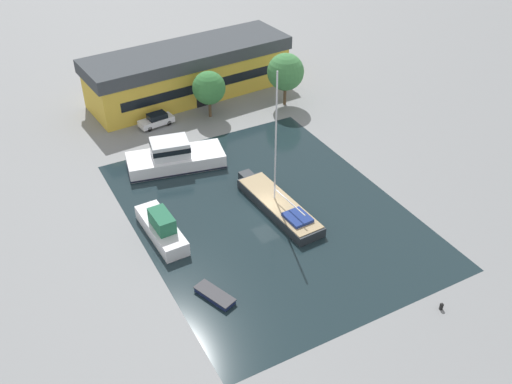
{
  "coord_description": "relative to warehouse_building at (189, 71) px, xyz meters",
  "views": [
    {
      "loc": [
        -22.1,
        -38.47,
        33.9
      ],
      "look_at": [
        0.0,
        2.41,
        1.0
      ],
      "focal_mm": 40.0,
      "sensor_mm": 36.0,
      "label": 1
    }
  ],
  "objects": [
    {
      "name": "ground_plane",
      "position": [
        -3.83,
        -28.12,
        -3.33
      ],
      "size": [
        440.0,
        440.0,
        0.0
      ],
      "primitive_type": "plane",
      "color": "gray"
    },
    {
      "name": "water_canal",
      "position": [
        -3.83,
        -28.12,
        -3.33
      ],
      "size": [
        24.74,
        32.11,
        0.01
      ],
      "primitive_type": "cube",
      "color": "#19282D",
      "rests_on": "ground"
    },
    {
      "name": "warehouse_building",
      "position": [
        0.0,
        0.0,
        0.0
      ],
      "size": [
        28.05,
        10.44,
        6.59
      ],
      "rotation": [
        0.0,
        0.0,
        0.08
      ],
      "color": "gold",
      "rests_on": "ground"
    },
    {
      "name": "quay_tree_near_building",
      "position": [
        -0.34,
        -7.07,
        0.58
      ],
      "size": [
        4.12,
        4.12,
        5.99
      ],
      "color": "brown",
      "rests_on": "ground"
    },
    {
      "name": "quay_tree_by_water",
      "position": [
        9.67,
        -8.65,
        1.22
      ],
      "size": [
        4.74,
        4.74,
        6.93
      ],
      "color": "brown",
      "rests_on": "ground"
    },
    {
      "name": "parked_car",
      "position": [
        -7.15,
        -6.19,
        -2.52
      ],
      "size": [
        4.48,
        2.26,
        1.63
      ],
      "rotation": [
        0.0,
        0.0,
        1.7
      ],
      "color": "silver",
      "rests_on": "ground"
    },
    {
      "name": "sailboat_moored",
      "position": [
        -2.69,
        -28.21,
        -2.72
      ],
      "size": [
        3.59,
        12.56,
        14.34
      ],
      "rotation": [
        0.0,
        0.0,
        0.06
      ],
      "color": "#23282D",
      "rests_on": "water_canal"
    },
    {
      "name": "motor_cruiser",
      "position": [
        -8.64,
        -15.89,
        -2.15
      ],
      "size": [
        11.15,
        6.19,
        3.27
      ],
      "rotation": [
        0.0,
        0.0,
        1.37
      ],
      "color": "white",
      "rests_on": "water_canal"
    },
    {
      "name": "small_dinghy",
      "position": [
        -13.21,
        -35.99,
        -3.08
      ],
      "size": [
        2.54,
        3.9,
        0.48
      ],
      "rotation": [
        0.0,
        0.0,
        3.5
      ],
      "color": "#19234C",
      "rests_on": "water_canal"
    },
    {
      "name": "cabin_boat",
      "position": [
        -14.18,
        -26.62,
        -2.32
      ],
      "size": [
        2.53,
        7.72,
        2.81
      ],
      "rotation": [
        0.0,
        0.0,
        0.03
      ],
      "color": "silver",
      "rests_on": "water_canal"
    },
    {
      "name": "mooring_bollard",
      "position": [
        2.14,
        -45.72,
        -3.0
      ],
      "size": [
        0.33,
        0.33,
        0.63
      ],
      "color": "black",
      "rests_on": "ground"
    }
  ]
}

